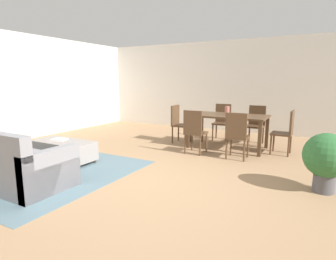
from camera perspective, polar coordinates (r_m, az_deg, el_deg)
The scene contains 15 objects.
ground_plane at distance 4.37m, azimuth -4.86°, elevation -10.30°, with size 10.80×10.80×0.00m, color #9E7A56.
wall_back at distance 8.71m, azimuth 13.84°, elevation 8.65°, with size 9.00×0.12×2.70m, color silver.
area_rug at distance 5.34m, azimuth -24.86°, elevation -7.38°, with size 3.00×2.80×0.01m, color slate.
couch at distance 4.93m, azimuth -30.88°, elevation -5.80°, with size 2.26×0.90×0.86m.
ottoman_table at distance 5.63m, azimuth -20.43°, elevation -3.81°, with size 1.20×0.57×0.40m.
dining_table at distance 6.43m, azimuth 12.08°, elevation 2.25°, with size 1.70×0.93×0.76m.
dining_chair_near_left at distance 5.81m, azimuth 5.40°, elevation 0.10°, with size 0.40×0.40×0.92m.
dining_chair_near_right at distance 5.54m, azimuth 13.85°, elevation -0.63°, with size 0.41×0.41×0.92m.
dining_chair_far_left at distance 7.37m, azimuth 10.96°, elevation 2.08°, with size 0.43×0.43×0.92m.
dining_chair_far_right at distance 7.10m, azimuth 17.43°, elevation 1.50°, with size 0.43×0.43×0.92m.
dining_chair_head_east at distance 6.23m, azimuth 22.91°, elevation 0.03°, with size 0.41×0.41×0.92m.
dining_chair_head_west at distance 6.91m, azimuth 2.18°, elevation 1.73°, with size 0.41×0.41×0.92m.
vase_centerpiece at distance 6.44m, azimuth 11.94°, elevation 3.91°, with size 0.11×0.11×0.19m, color #B26659.
book_on_ottoman at distance 5.66m, azimuth -21.25°, elevation -1.83°, with size 0.26×0.20×0.03m, color silver.
potted_plant at distance 4.37m, azimuth 29.52°, elevation -4.92°, with size 0.61×0.61×0.82m.
Camera 1 is at (2.30, -3.40, 1.52)m, focal length 29.96 mm.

